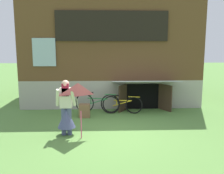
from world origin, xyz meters
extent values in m
plane|color=#56843D|center=(0.00, 0.00, 0.00)|extent=(60.00, 60.00, 0.00)
cube|color=#9E998E|center=(0.00, 5.50, 0.59)|extent=(7.53, 4.99, 1.17)
cube|color=brown|center=(0.00, 5.50, 3.10)|extent=(7.53, 4.99, 3.86)
cube|color=black|center=(0.00, 2.96, 3.35)|extent=(4.41, 0.08, 1.16)
cube|color=#9EB7C6|center=(0.00, 2.98, 3.35)|extent=(4.25, 0.04, 1.04)
cube|color=#9EB7C6|center=(-2.67, 2.97, 2.33)|extent=(0.90, 0.06, 1.10)
cube|color=black|center=(1.28, 2.98, 0.53)|extent=(1.40, 0.03, 1.05)
cube|color=#3D2B1E|center=(0.43, 2.70, 0.53)|extent=(0.40, 0.64, 1.05)
cube|color=#3D2B1E|center=(2.13, 2.70, 0.53)|extent=(0.42, 0.62, 1.05)
cube|color=#999EA8|center=(1.28, 2.45, 1.22)|extent=(2.58, 1.09, 0.18)
cylinder|color=#474C75|center=(-1.53, 0.02, 0.41)|extent=(0.14, 0.14, 0.82)
cylinder|color=#474C75|center=(-1.37, 0.02, 0.41)|extent=(0.14, 0.14, 0.82)
cone|color=#474C75|center=(-1.45, 0.02, 0.53)|extent=(0.52, 0.52, 0.62)
cube|color=beige|center=(-1.45, 0.02, 1.11)|extent=(0.34, 0.20, 0.58)
cylinder|color=beige|center=(-1.67, -0.08, 1.14)|extent=(0.17, 0.33, 0.54)
cylinder|color=beige|center=(-1.23, -0.08, 1.14)|extent=(0.17, 0.33, 0.54)
cube|color=maroon|center=(-1.45, -0.04, 1.35)|extent=(0.20, 0.08, 0.36)
sphere|color=#D8AD8E|center=(-1.45, 0.02, 1.52)|extent=(0.22, 0.22, 0.22)
pyramid|color=#E54C7F|center=(-1.05, -0.48, 1.28)|extent=(0.86, 0.71, 0.48)
cylinder|color=beige|center=(-1.10, -0.23, 1.01)|extent=(0.01, 0.50, 0.42)
cylinder|color=#E54C7F|center=(-1.00, -0.28, 0.40)|extent=(0.03, 0.03, 0.80)
torus|color=black|center=(0.82, 2.25, 0.33)|extent=(0.66, 0.17, 0.66)
torus|color=black|center=(-0.06, 2.43, 0.33)|extent=(0.66, 0.17, 0.66)
cylinder|color=gold|center=(0.38, 2.34, 0.50)|extent=(0.67, 0.17, 0.04)
cylinder|color=gold|center=(0.38, 2.34, 0.39)|extent=(0.73, 0.18, 0.27)
cylinder|color=gold|center=(0.16, 2.38, 0.50)|extent=(0.04, 0.04, 0.37)
cube|color=black|center=(0.16, 2.38, 0.69)|extent=(0.20, 0.08, 0.05)
cylinder|color=gold|center=(0.82, 2.25, 0.66)|extent=(0.44, 0.11, 0.03)
torus|color=black|center=(-0.09, 2.29, 0.38)|extent=(0.74, 0.22, 0.75)
torus|color=black|center=(-1.09, 2.53, 0.38)|extent=(0.74, 0.22, 0.75)
cylinder|color=#287A3D|center=(-0.59, 2.41, 0.57)|extent=(0.76, 0.21, 0.04)
cylinder|color=#287A3D|center=(-0.59, 2.41, 0.45)|extent=(0.83, 0.23, 0.30)
cylinder|color=#287A3D|center=(-0.84, 2.47, 0.57)|extent=(0.04, 0.04, 0.43)
cube|color=black|center=(-0.84, 2.47, 0.78)|extent=(0.20, 0.08, 0.05)
cylinder|color=#287A3D|center=(-0.09, 2.29, 0.75)|extent=(0.43, 0.13, 0.03)
cube|color=brown|center=(-1.05, 1.87, 0.24)|extent=(0.40, 0.34, 0.48)
camera|label=1|loc=(-0.41, -7.15, 2.62)|focal=40.52mm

